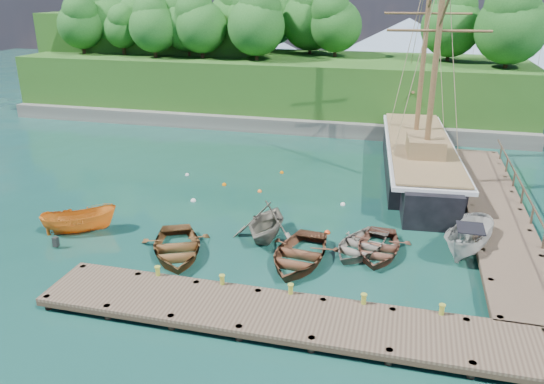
{
  "coord_description": "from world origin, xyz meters",
  "views": [
    {
      "loc": [
        6.01,
        -23.7,
        12.42
      ],
      "look_at": [
        -0.79,
        2.58,
        2.0
      ],
      "focal_mm": 35.0,
      "sensor_mm": 36.0,
      "label": 1
    }
  ],
  "objects_px": {
    "rowboat_1": "(266,238)",
    "cabin_boat_white": "(467,254)",
    "rowboat_2": "(298,262)",
    "schooner": "(418,161)",
    "rowboat_0": "(177,255)",
    "rowboat_4": "(377,253)",
    "rowboat_3": "(360,251)",
    "motorboat_orange": "(81,232)"
  },
  "relations": [
    {
      "from": "rowboat_2",
      "to": "motorboat_orange",
      "type": "height_order",
      "value": "motorboat_orange"
    },
    {
      "from": "motorboat_orange",
      "to": "rowboat_4",
      "type": "bearing_deg",
      "value": -113.58
    },
    {
      "from": "rowboat_0",
      "to": "schooner",
      "type": "bearing_deg",
      "value": 28.29
    },
    {
      "from": "rowboat_1",
      "to": "motorboat_orange",
      "type": "xyz_separation_m",
      "value": [
        -10.01,
        -1.84,
        0.0
      ]
    },
    {
      "from": "rowboat_1",
      "to": "rowboat_4",
      "type": "relative_size",
      "value": 0.91
    },
    {
      "from": "rowboat_1",
      "to": "schooner",
      "type": "xyz_separation_m",
      "value": [
        7.78,
        12.63,
        1.03
      ]
    },
    {
      "from": "schooner",
      "to": "rowboat_2",
      "type": "bearing_deg",
      "value": -115.26
    },
    {
      "from": "rowboat_2",
      "to": "rowboat_3",
      "type": "distance_m",
      "value": 3.36
    },
    {
      "from": "rowboat_0",
      "to": "rowboat_4",
      "type": "bearing_deg",
      "value": -9.75
    },
    {
      "from": "rowboat_2",
      "to": "rowboat_3",
      "type": "xyz_separation_m",
      "value": [
        2.77,
        1.9,
        0.0
      ]
    },
    {
      "from": "rowboat_1",
      "to": "rowboat_2",
      "type": "bearing_deg",
      "value": -41.48
    },
    {
      "from": "rowboat_3",
      "to": "cabin_boat_white",
      "type": "distance_m",
      "value": 5.36
    },
    {
      "from": "rowboat_0",
      "to": "cabin_boat_white",
      "type": "relative_size",
      "value": 1.07
    },
    {
      "from": "rowboat_2",
      "to": "motorboat_orange",
      "type": "xyz_separation_m",
      "value": [
        -12.23,
        0.35,
        0.0
      ]
    },
    {
      "from": "rowboat_2",
      "to": "schooner",
      "type": "bearing_deg",
      "value": 74.84
    },
    {
      "from": "rowboat_4",
      "to": "rowboat_1",
      "type": "bearing_deg",
      "value": 179.55
    },
    {
      "from": "rowboat_2",
      "to": "schooner",
      "type": "distance_m",
      "value": 15.87
    },
    {
      "from": "rowboat_0",
      "to": "rowboat_3",
      "type": "xyz_separation_m",
      "value": [
        8.83,
        2.68,
        0.0
      ]
    },
    {
      "from": "rowboat_0",
      "to": "rowboat_4",
      "type": "relative_size",
      "value": 1.13
    },
    {
      "from": "motorboat_orange",
      "to": "rowboat_2",
      "type": "bearing_deg",
      "value": -120.7
    },
    {
      "from": "rowboat_3",
      "to": "motorboat_orange",
      "type": "bearing_deg",
      "value": -153.05
    },
    {
      "from": "motorboat_orange",
      "to": "cabin_boat_white",
      "type": "xyz_separation_m",
      "value": [
        20.25,
        2.61,
        0.0
      ]
    },
    {
      "from": "rowboat_1",
      "to": "rowboat_3",
      "type": "xyz_separation_m",
      "value": [
        4.99,
        -0.3,
        0.0
      ]
    },
    {
      "from": "rowboat_0",
      "to": "rowboat_1",
      "type": "relative_size",
      "value": 1.23
    },
    {
      "from": "rowboat_0",
      "to": "motorboat_orange",
      "type": "height_order",
      "value": "motorboat_orange"
    },
    {
      "from": "rowboat_2",
      "to": "motorboat_orange",
      "type": "relative_size",
      "value": 1.29
    },
    {
      "from": "rowboat_3",
      "to": "schooner",
      "type": "xyz_separation_m",
      "value": [
        2.79,
        12.93,
        1.03
      ]
    },
    {
      "from": "rowboat_2",
      "to": "motorboat_orange",
      "type": "bearing_deg",
      "value": -176.25
    },
    {
      "from": "rowboat_0",
      "to": "schooner",
      "type": "height_order",
      "value": "schooner"
    },
    {
      "from": "rowboat_3",
      "to": "cabin_boat_white",
      "type": "bearing_deg",
      "value": 32.56
    },
    {
      "from": "rowboat_0",
      "to": "rowboat_4",
      "type": "height_order",
      "value": "rowboat_0"
    },
    {
      "from": "rowboat_2",
      "to": "cabin_boat_white",
      "type": "bearing_deg",
      "value": 25.67
    },
    {
      "from": "rowboat_1",
      "to": "cabin_boat_white",
      "type": "relative_size",
      "value": 0.87
    },
    {
      "from": "rowboat_3",
      "to": "rowboat_4",
      "type": "relative_size",
      "value": 0.97
    },
    {
      "from": "rowboat_1",
      "to": "cabin_boat_white",
      "type": "height_order",
      "value": "rowboat_1"
    },
    {
      "from": "rowboat_3",
      "to": "rowboat_4",
      "type": "bearing_deg",
      "value": 19.67
    },
    {
      "from": "rowboat_0",
      "to": "rowboat_2",
      "type": "xyz_separation_m",
      "value": [
        6.05,
        0.78,
        0.0
      ]
    },
    {
      "from": "rowboat_2",
      "to": "cabin_boat_white",
      "type": "distance_m",
      "value": 8.55
    },
    {
      "from": "rowboat_4",
      "to": "cabin_boat_white",
      "type": "bearing_deg",
      "value": 16.7
    },
    {
      "from": "rowboat_1",
      "to": "rowboat_2",
      "type": "relative_size",
      "value": 0.79
    },
    {
      "from": "rowboat_2",
      "to": "rowboat_4",
      "type": "xyz_separation_m",
      "value": [
        3.66,
        1.87,
        0.0
      ]
    },
    {
      "from": "motorboat_orange",
      "to": "cabin_boat_white",
      "type": "distance_m",
      "value": 20.42
    }
  ]
}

